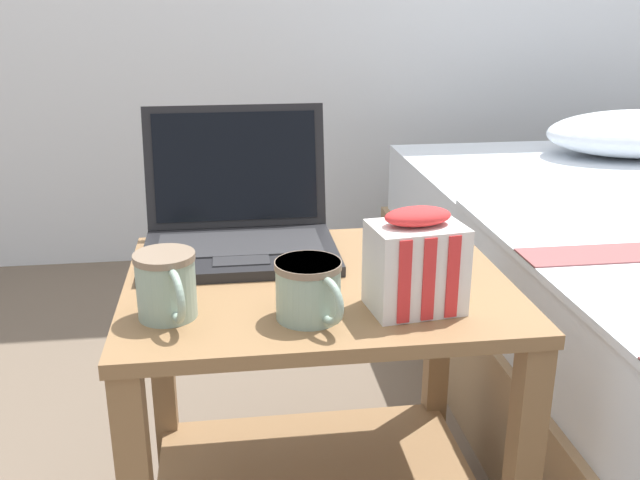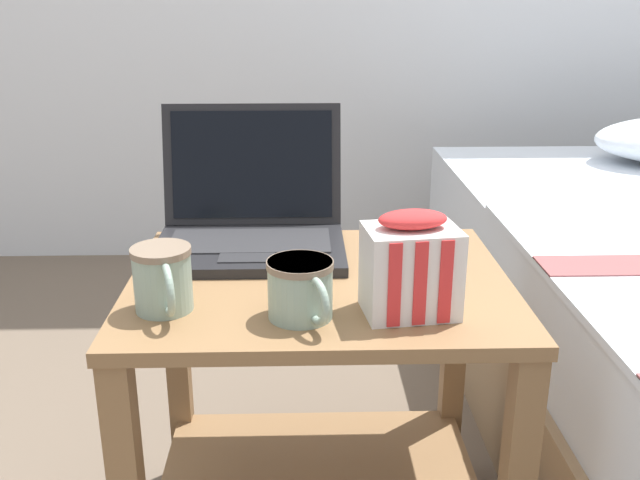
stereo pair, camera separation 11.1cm
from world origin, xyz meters
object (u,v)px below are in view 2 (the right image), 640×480
mug_front_right (163,276)px  snack_bag (411,267)px  laptop (251,220)px  cell_phone (416,253)px  mug_front_left (301,286)px

mug_front_right → snack_bag: 0.36m
laptop → mug_front_right: laptop is taller
laptop → cell_phone: 0.31m
snack_bag → cell_phone: snack_bag is taller
snack_bag → cell_phone: size_ratio=0.91×
laptop → mug_front_left: size_ratio=2.66×
mug_front_right → snack_bag: bearing=-2.8°
mug_front_right → cell_phone: bearing=28.0°
laptop → mug_front_right: size_ratio=2.67×
laptop → snack_bag: bearing=-50.0°
mug_front_right → cell_phone: (0.41, 0.22, -0.05)m
laptop → cell_phone: (0.30, -0.06, -0.04)m
snack_bag → cell_phone: 0.25m
cell_phone → laptop: bearing=167.9°
laptop → snack_bag: size_ratio=2.17×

